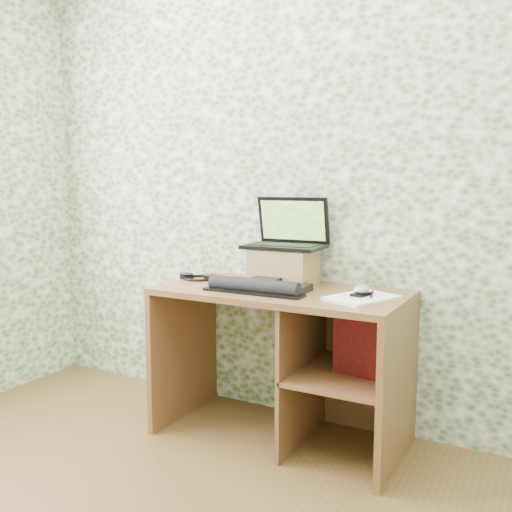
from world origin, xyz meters
The scene contains 10 objects.
wall_back centered at (0.00, 1.75, 1.30)m, with size 3.50×3.50×0.00m, color white.
desk centered at (0.08, 1.47, 0.48)m, with size 1.20×0.60×0.75m.
riser centered at (-0.06, 1.58, 0.84)m, with size 0.31×0.25×0.18m, color #A26F48.
laptop centered at (-0.06, 1.63, 0.99)m, with size 0.40×0.29×0.26m.
keyboard centered at (-0.07, 1.36, 0.77)m, with size 0.50×0.26×0.07m.
headphones centered at (-0.52, 1.49, 0.76)m, with size 0.22×0.18×0.03m.
notepad centered at (0.42, 1.40, 0.76)m, with size 0.22×0.31×0.01m, color white.
mouse centered at (0.41, 1.42, 0.78)m, with size 0.07×0.11×0.04m, color #BABABC.
pen centered at (0.45, 1.45, 0.77)m, with size 0.01×0.01×0.15m, color black.
red_box centered at (0.42, 1.44, 0.55)m, with size 0.26×0.08×0.31m, color maroon.
Camera 1 is at (1.20, -1.00, 1.28)m, focal length 40.00 mm.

